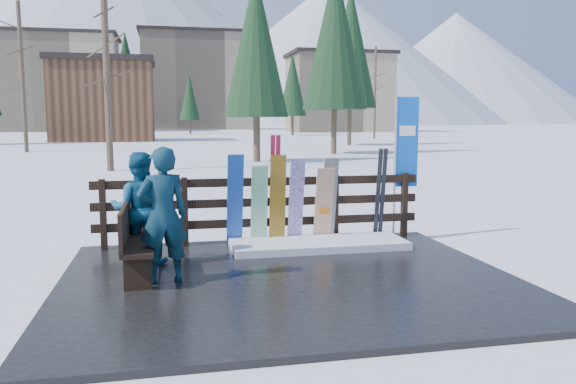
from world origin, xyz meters
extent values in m
plane|color=white|center=(0.00, 0.00, 0.00)|extent=(700.00, 700.00, 0.00)
cube|color=black|center=(0.00, 0.00, 0.04)|extent=(6.00, 5.00, 0.08)
cube|color=black|center=(-2.60, 2.20, 0.66)|extent=(0.10, 0.10, 1.15)
cube|color=black|center=(-1.30, 2.20, 0.66)|extent=(0.10, 0.10, 1.15)
cube|color=black|center=(0.00, 2.20, 0.66)|extent=(0.10, 0.10, 1.15)
cube|color=black|center=(1.30, 2.20, 0.66)|extent=(0.10, 0.10, 1.15)
cube|color=black|center=(2.60, 2.20, 0.66)|extent=(0.10, 0.10, 1.15)
cube|color=black|center=(0.00, 2.20, 0.43)|extent=(5.60, 0.05, 0.14)
cube|color=black|center=(0.00, 2.20, 0.78)|extent=(5.60, 0.05, 0.14)
cube|color=black|center=(0.00, 2.20, 1.13)|extent=(5.60, 0.05, 0.14)
cube|color=white|center=(0.84, 1.60, 0.14)|extent=(2.87, 1.00, 0.12)
cube|color=black|center=(-1.95, 0.42, 0.53)|extent=(0.40, 1.50, 0.06)
cube|color=black|center=(-1.95, -0.18, 0.30)|extent=(0.34, 0.06, 0.45)
cube|color=black|center=(-1.95, 1.02, 0.30)|extent=(0.34, 0.06, 0.45)
cube|color=black|center=(-2.13, 0.42, 0.80)|extent=(0.05, 1.50, 0.50)
cube|color=blue|center=(-0.49, 1.98, 0.85)|extent=(0.26, 0.41, 1.55)
cube|color=white|center=(-0.09, 1.98, 0.75)|extent=(0.27, 0.23, 1.35)
cube|color=#FFAA17|center=(0.23, 1.98, 0.84)|extent=(0.27, 0.19, 1.52)
cube|color=white|center=(0.55, 1.98, 0.81)|extent=(0.25, 0.32, 1.46)
cube|color=black|center=(1.12, 1.98, 0.81)|extent=(0.25, 0.31, 1.46)
cube|color=silver|center=(1.03, 1.98, 0.73)|extent=(0.31, 0.31, 1.30)
cube|color=#A61435|center=(0.14, 2.05, 1.00)|extent=(0.08, 0.24, 1.85)
cube|color=#A61435|center=(0.23, 2.05, 1.00)|extent=(0.07, 0.24, 1.85)
cube|color=black|center=(2.03, 2.05, 0.88)|extent=(0.08, 0.24, 1.60)
cube|color=black|center=(2.12, 2.05, 0.88)|extent=(0.08, 0.24, 1.60)
cylinder|color=silver|center=(2.42, 2.25, 1.38)|extent=(0.04, 0.04, 2.60)
cube|color=blue|center=(2.64, 2.25, 1.78)|extent=(0.42, 0.02, 1.60)
imported|color=#0E3F46|center=(-1.63, 0.10, 0.96)|extent=(0.71, 0.54, 1.76)
imported|color=navy|center=(-1.98, 1.12, 0.90)|extent=(0.84, 0.68, 1.64)
cube|color=tan|center=(-22.00, 110.00, 9.00)|extent=(22.00, 14.00, 18.00)
cube|color=black|center=(-22.00, 110.00, 18.30)|extent=(23.10, 14.70, 0.60)
cube|color=gray|center=(6.00, 130.00, 11.00)|extent=(26.00, 16.00, 22.00)
cube|color=black|center=(6.00, 130.00, 22.30)|extent=(27.30, 16.80, 0.60)
cube|color=tan|center=(30.00, 95.00, 7.00)|extent=(18.00, 12.00, 14.00)
cube|color=black|center=(30.00, 95.00, 14.30)|extent=(18.90, 12.60, 0.60)
cube|color=brown|center=(-8.00, 55.00, 4.00)|extent=(10.00, 8.00, 8.00)
cube|color=black|center=(-8.00, 55.00, 8.30)|extent=(10.50, 8.40, 0.60)
cylinder|color=#382B1E|center=(-4.00, 18.00, 4.88)|extent=(0.28, 0.28, 9.77)
cone|color=black|center=(3.00, 22.00, 4.67)|extent=(3.36, 3.36, 9.33)
cone|color=black|center=(9.00, 28.00, 5.73)|extent=(4.13, 4.13, 11.47)
cylinder|color=#382B1E|center=(-11.00, 34.00, 5.01)|extent=(0.28, 0.28, 10.01)
cone|color=black|center=(14.00, 40.00, 6.45)|extent=(4.65, 4.65, 12.91)
cylinder|color=#382B1E|center=(22.00, 55.00, 5.28)|extent=(0.28, 0.28, 10.55)
cone|color=black|center=(-6.00, 60.00, 5.75)|extent=(4.14, 4.14, 11.51)
cone|color=black|center=(16.00, 72.00, 5.56)|extent=(4.00, 4.00, 11.11)
cone|color=black|center=(2.00, 85.00, 4.46)|extent=(3.21, 3.21, 8.93)
cone|color=white|center=(-30.00, 340.00, 60.00)|extent=(260.00, 260.00, 120.00)
cone|color=white|center=(90.00, 310.00, 40.00)|extent=(200.00, 200.00, 80.00)
cone|color=white|center=(180.00, 330.00, 35.00)|extent=(180.00, 180.00, 70.00)
camera|label=1|loc=(-1.54, -7.15, 2.17)|focal=35.00mm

